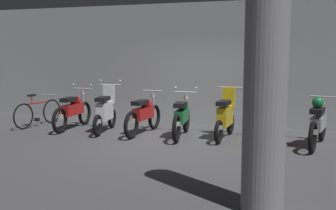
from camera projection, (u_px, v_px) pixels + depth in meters
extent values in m
plane|color=#4C4C4F|center=(173.00, 143.00, 8.81)|extent=(80.00, 80.00, 0.00)
cube|color=#9EA0A3|center=(202.00, 64.00, 11.16)|extent=(16.00, 0.30, 3.35)
torus|color=black|center=(85.00, 113.00, 11.06)|extent=(0.12, 0.65, 0.65)
torus|color=black|center=(60.00, 121.00, 9.82)|extent=(0.12, 0.65, 0.65)
cube|color=red|center=(73.00, 109.00, 10.41)|extent=(0.25, 0.84, 0.28)
ellipsoid|color=red|center=(75.00, 100.00, 10.53)|extent=(0.28, 0.45, 0.22)
cube|color=black|center=(69.00, 99.00, 10.20)|extent=(0.26, 0.53, 0.10)
cylinder|color=#B7BABF|center=(82.00, 89.00, 10.87)|extent=(0.56, 0.06, 0.04)
sphere|color=#B7BABF|center=(73.00, 85.00, 10.93)|extent=(0.07, 0.07, 0.07)
sphere|color=#B7BABF|center=(91.00, 85.00, 10.79)|extent=(0.07, 0.07, 0.07)
cylinder|color=#B7BABF|center=(83.00, 102.00, 10.97)|extent=(0.06, 0.16, 0.65)
sphere|color=silver|center=(83.00, 94.00, 10.94)|extent=(0.12, 0.12, 0.12)
cube|color=white|center=(60.00, 116.00, 9.83)|extent=(0.16, 0.02, 0.10)
torus|color=black|center=(112.00, 118.00, 10.58)|extent=(0.17, 0.54, 0.53)
torus|color=black|center=(98.00, 126.00, 9.45)|extent=(0.17, 0.54, 0.53)
cube|color=silver|center=(105.00, 111.00, 9.98)|extent=(0.33, 0.76, 0.44)
cube|color=silver|center=(109.00, 94.00, 10.27)|extent=(0.30, 0.16, 0.48)
cube|color=black|center=(103.00, 99.00, 9.78)|extent=(0.32, 0.55, 0.10)
cylinder|color=#B7BABF|center=(110.00, 85.00, 10.38)|extent=(0.56, 0.12, 0.04)
sphere|color=#B7BABF|center=(101.00, 81.00, 10.40)|extent=(0.07, 0.07, 0.07)
sphere|color=#B7BABF|center=(120.00, 81.00, 10.32)|extent=(0.07, 0.07, 0.07)
cylinder|color=#B7BABF|center=(111.00, 103.00, 10.48)|extent=(0.08, 0.15, 0.85)
sphere|color=silver|center=(111.00, 90.00, 10.44)|extent=(0.12, 0.12, 0.12)
cube|color=white|center=(98.00, 121.00, 9.46)|extent=(0.16, 0.04, 0.10)
torus|color=black|center=(154.00, 117.00, 10.37)|extent=(0.13, 0.65, 0.65)
torus|color=black|center=(131.00, 125.00, 9.18)|extent=(0.13, 0.65, 0.65)
cube|color=red|center=(143.00, 113.00, 9.75)|extent=(0.28, 0.85, 0.28)
ellipsoid|color=red|center=(146.00, 103.00, 9.87)|extent=(0.29, 0.46, 0.22)
cube|color=black|center=(140.00, 103.00, 9.55)|extent=(0.27, 0.54, 0.10)
cylinder|color=#B7BABF|center=(153.00, 91.00, 10.19)|extent=(0.56, 0.07, 0.04)
cylinder|color=#B7BABF|center=(153.00, 105.00, 10.29)|extent=(0.07, 0.16, 0.65)
sphere|color=silver|center=(153.00, 96.00, 10.26)|extent=(0.12, 0.12, 0.12)
cube|color=white|center=(132.00, 121.00, 9.19)|extent=(0.16, 0.02, 0.10)
torus|color=black|center=(186.00, 119.00, 10.01)|extent=(0.16, 0.66, 0.65)
torus|color=black|center=(176.00, 129.00, 8.75)|extent=(0.16, 0.66, 0.65)
cube|color=#197238|center=(182.00, 116.00, 9.36)|extent=(0.31, 0.85, 0.28)
ellipsoid|color=#197238|center=(183.00, 105.00, 9.48)|extent=(0.31, 0.47, 0.22)
cube|color=black|center=(180.00, 105.00, 9.15)|extent=(0.29, 0.54, 0.10)
cylinder|color=#B7BABF|center=(186.00, 92.00, 9.83)|extent=(0.56, 0.10, 0.04)
sphere|color=#B7BABF|center=(175.00, 88.00, 9.87)|extent=(0.07, 0.07, 0.07)
sphere|color=#B7BABF|center=(196.00, 88.00, 9.76)|extent=(0.07, 0.07, 0.07)
cylinder|color=#B7BABF|center=(186.00, 107.00, 9.92)|extent=(0.07, 0.16, 0.65)
sphere|color=silver|center=(186.00, 98.00, 9.90)|extent=(0.12, 0.12, 0.12)
cube|color=white|center=(177.00, 124.00, 8.77)|extent=(0.16, 0.03, 0.10)
torus|color=black|center=(230.00, 124.00, 9.73)|extent=(0.12, 0.53, 0.53)
torus|color=black|center=(219.00, 132.00, 8.67)|extent=(0.12, 0.53, 0.53)
cube|color=gold|center=(225.00, 116.00, 9.16)|extent=(0.26, 0.75, 0.44)
cube|color=gold|center=(229.00, 97.00, 9.43)|extent=(0.29, 0.14, 0.48)
cube|color=black|center=(224.00, 103.00, 8.98)|extent=(0.27, 0.53, 0.10)
cylinder|color=#B7BABF|center=(230.00, 87.00, 9.53)|extent=(0.56, 0.07, 0.04)
cylinder|color=#B7BABF|center=(230.00, 107.00, 9.63)|extent=(0.06, 0.15, 0.85)
sphere|color=silver|center=(231.00, 94.00, 9.59)|extent=(0.12, 0.12, 0.12)
cube|color=white|center=(219.00, 127.00, 8.68)|extent=(0.16, 0.02, 0.10)
torus|color=black|center=(272.00, 125.00, 9.24)|extent=(0.11, 0.65, 0.65)
torus|color=black|center=(265.00, 135.00, 8.03)|extent=(0.11, 0.65, 0.65)
cube|color=red|center=(269.00, 121.00, 8.62)|extent=(0.25, 0.84, 0.28)
ellipsoid|color=red|center=(270.00, 110.00, 8.73)|extent=(0.27, 0.45, 0.22)
cube|color=black|center=(268.00, 109.00, 8.41)|extent=(0.26, 0.53, 0.10)
cylinder|color=#B7BABF|center=(272.00, 95.00, 9.06)|extent=(0.56, 0.06, 0.04)
sphere|color=#B7BABF|center=(261.00, 91.00, 9.14)|extent=(0.07, 0.07, 0.07)
sphere|color=#B7BABF|center=(284.00, 91.00, 8.96)|extent=(0.07, 0.07, 0.07)
cylinder|color=#B7BABF|center=(272.00, 111.00, 9.16)|extent=(0.06, 0.16, 0.65)
sphere|color=silver|center=(272.00, 102.00, 9.13)|extent=(0.12, 0.12, 0.12)
cube|color=white|center=(265.00, 130.00, 8.05)|extent=(0.16, 0.02, 0.10)
torus|color=black|center=(322.00, 127.00, 8.96)|extent=(0.21, 0.66, 0.65)
torus|color=black|center=(313.00, 137.00, 7.83)|extent=(0.21, 0.66, 0.65)
cube|color=#9EA0A8|center=(318.00, 123.00, 8.37)|extent=(0.37, 0.86, 0.28)
ellipsoid|color=#9EA0A8|center=(320.00, 111.00, 8.48)|extent=(0.34, 0.48, 0.22)
cube|color=black|center=(317.00, 111.00, 8.18)|extent=(0.33, 0.56, 0.10)
cylinder|color=#B7BABF|center=(323.00, 97.00, 8.79)|extent=(0.56, 0.14, 0.04)
cylinder|color=#B7BABF|center=(323.00, 113.00, 8.88)|extent=(0.08, 0.17, 0.65)
sphere|color=silver|center=(323.00, 103.00, 8.85)|extent=(0.12, 0.12, 0.12)
cube|color=white|center=(313.00, 132.00, 7.84)|extent=(0.16, 0.04, 0.10)
sphere|color=#197238|center=(318.00, 102.00, 8.16)|extent=(0.24, 0.24, 0.24)
torus|color=black|center=(52.00, 111.00, 11.31)|extent=(0.14, 0.68, 0.68)
torus|color=black|center=(23.00, 116.00, 10.38)|extent=(0.14, 0.68, 0.68)
cylinder|color=#B21E1E|center=(38.00, 103.00, 10.81)|extent=(0.13, 0.68, 0.04)
cylinder|color=#B21E1E|center=(32.00, 100.00, 10.61)|extent=(0.03, 0.03, 0.22)
cube|color=black|center=(32.00, 95.00, 10.59)|extent=(0.13, 0.23, 0.05)
cylinder|color=#B7BABF|center=(48.00, 95.00, 11.14)|extent=(0.50, 0.10, 0.03)
cylinder|color=black|center=(37.00, 120.00, 10.82)|extent=(0.13, 0.12, 0.10)
cylinder|color=gray|center=(266.00, 76.00, 4.78)|extent=(0.53, 0.53, 3.35)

